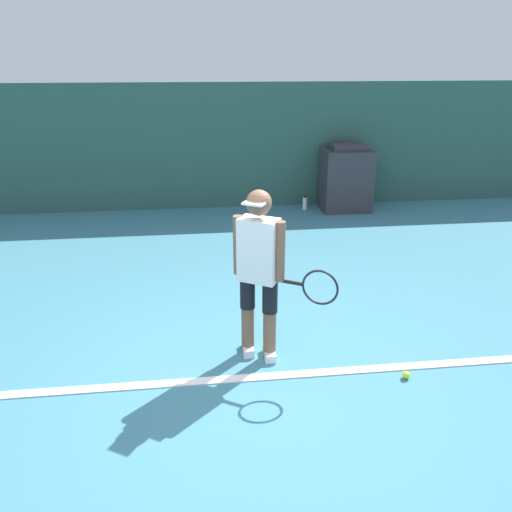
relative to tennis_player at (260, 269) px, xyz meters
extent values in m
plane|color=teal|center=(-0.13, -0.48, -0.88)|extent=(24.00, 24.00, 0.00)
cube|color=#2D564C|center=(-0.13, 5.08, 0.23)|extent=(24.00, 0.10, 2.22)
cube|color=white|center=(-0.13, -0.36, -0.88)|extent=(21.60, 0.10, 0.01)
cylinder|color=brown|center=(-0.11, 0.06, -0.64)|extent=(0.12, 0.12, 0.48)
cylinder|color=black|center=(-0.11, 0.06, -0.26)|extent=(0.14, 0.14, 0.29)
cube|color=white|center=(-0.11, 0.06, -0.84)|extent=(0.10, 0.24, 0.08)
cylinder|color=brown|center=(0.08, -0.05, -0.64)|extent=(0.12, 0.12, 0.48)
cylinder|color=black|center=(0.08, -0.05, -0.26)|extent=(0.14, 0.14, 0.29)
cube|color=white|center=(0.08, -0.05, -0.84)|extent=(0.10, 0.24, 0.08)
cube|color=white|center=(-0.01, 0.01, 0.18)|extent=(0.39, 0.34, 0.57)
sphere|color=brown|center=(-0.01, 0.01, 0.60)|extent=(0.22, 0.22, 0.22)
cube|color=white|center=(-0.06, -0.08, 0.62)|extent=(0.22, 0.19, 0.02)
cylinder|color=brown|center=(-0.18, 0.11, 0.19)|extent=(0.09, 0.09, 0.54)
cylinder|color=brown|center=(0.16, -0.09, 0.19)|extent=(0.09, 0.09, 0.54)
cylinder|color=black|center=(0.25, -0.15, -0.08)|extent=(0.20, 0.14, 0.03)
torus|color=black|center=(0.48, -0.28, -0.08)|extent=(0.29, 0.18, 0.32)
sphere|color=#D1E533|center=(1.22, -0.52, -0.85)|extent=(0.07, 0.07, 0.07)
cube|color=#333338|center=(2.15, 4.64, -0.34)|extent=(0.86, 0.69, 1.09)
cube|color=#333338|center=(2.15, 4.64, 0.26)|extent=(0.60, 0.49, 0.10)
cylinder|color=white|center=(1.44, 4.72, -0.77)|extent=(0.08, 0.08, 0.22)
cylinder|color=black|center=(1.44, 4.72, -0.65)|extent=(0.05, 0.05, 0.02)
camera|label=1|loc=(-0.52, -4.00, 1.74)|focal=35.00mm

